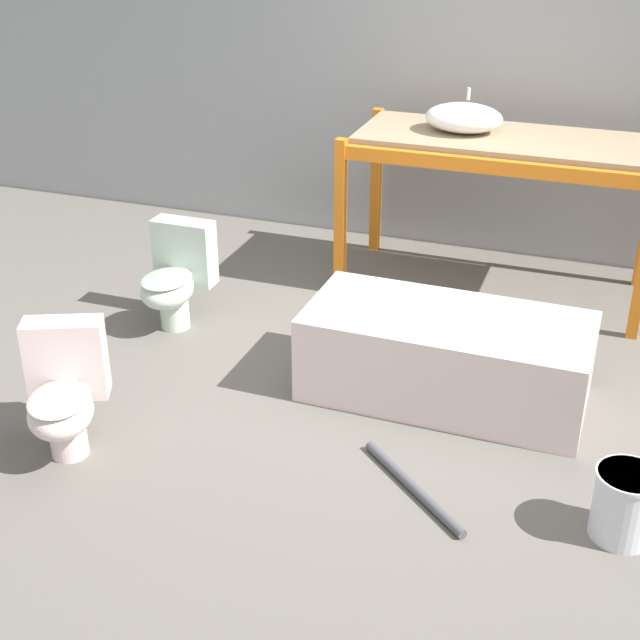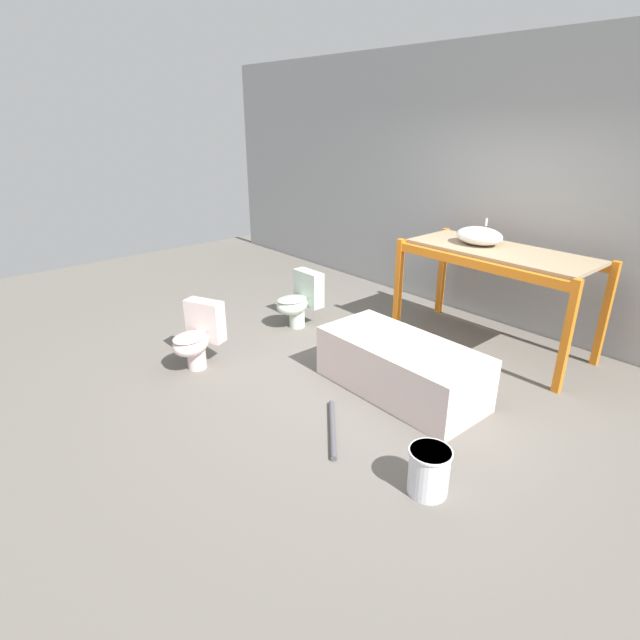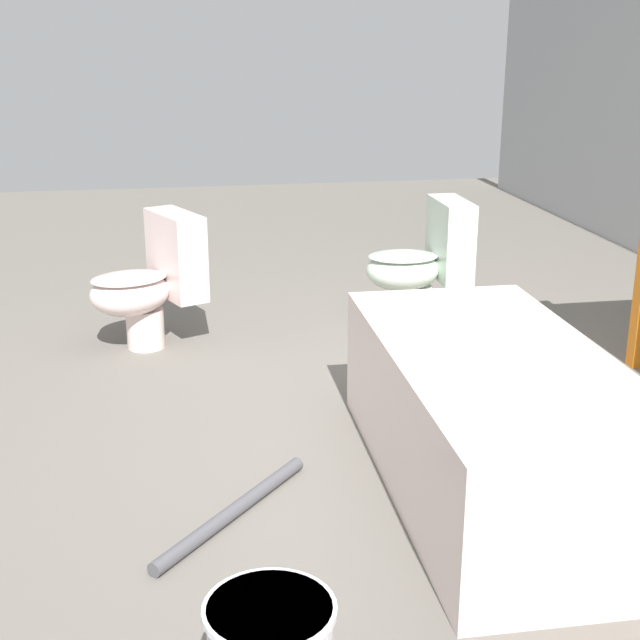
{
  "view_description": "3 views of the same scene",
  "coord_description": "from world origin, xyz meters",
  "px_view_note": "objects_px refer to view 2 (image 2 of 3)",
  "views": [
    {
      "loc": [
        1.19,
        -4.26,
        2.68
      ],
      "look_at": [
        -0.19,
        -0.43,
        0.59
      ],
      "focal_mm": 50.0,
      "sensor_mm": 36.0,
      "label": 1
    },
    {
      "loc": [
        2.96,
        -3.22,
        2.4
      ],
      "look_at": [
        -0.16,
        -0.49,
        0.69
      ],
      "focal_mm": 28.0,
      "sensor_mm": 36.0,
      "label": 2
    },
    {
      "loc": [
        3.03,
        -1.06,
        1.53
      ],
      "look_at": [
        -0.12,
        -0.5,
        0.48
      ],
      "focal_mm": 50.0,
      "sensor_mm": 36.0,
      "label": 3
    }
  ],
  "objects_px": {
    "toilet_near": "(300,299)",
    "bucket_white": "(429,470)",
    "sink_basin": "(479,236)",
    "toilet_far": "(197,336)",
    "bathtub_main": "(401,363)"
  },
  "relations": [
    {
      "from": "toilet_far",
      "to": "bucket_white",
      "type": "bearing_deg",
      "value": -18.17
    },
    {
      "from": "toilet_near",
      "to": "toilet_far",
      "type": "relative_size",
      "value": 1.0
    },
    {
      "from": "toilet_near",
      "to": "toilet_far",
      "type": "xyz_separation_m",
      "value": [
        0.15,
        -1.44,
        0.0
      ]
    },
    {
      "from": "sink_basin",
      "to": "bathtub_main",
      "type": "xyz_separation_m",
      "value": [
        0.29,
        -1.53,
        -0.9
      ]
    },
    {
      "from": "sink_basin",
      "to": "bucket_white",
      "type": "bearing_deg",
      "value": -61.94
    },
    {
      "from": "sink_basin",
      "to": "toilet_far",
      "type": "bearing_deg",
      "value": -117.39
    },
    {
      "from": "bathtub_main",
      "to": "toilet_far",
      "type": "height_order",
      "value": "toilet_far"
    },
    {
      "from": "sink_basin",
      "to": "bucket_white",
      "type": "relative_size",
      "value": 1.53
    },
    {
      "from": "toilet_near",
      "to": "bucket_white",
      "type": "bearing_deg",
      "value": -22.39
    },
    {
      "from": "sink_basin",
      "to": "toilet_near",
      "type": "distance_m",
      "value": 2.16
    },
    {
      "from": "sink_basin",
      "to": "toilet_near",
      "type": "relative_size",
      "value": 0.77
    },
    {
      "from": "sink_basin",
      "to": "bathtub_main",
      "type": "bearing_deg",
      "value": -79.45
    },
    {
      "from": "sink_basin",
      "to": "bathtub_main",
      "type": "distance_m",
      "value": 1.8
    },
    {
      "from": "bathtub_main",
      "to": "bucket_white",
      "type": "relative_size",
      "value": 4.63
    },
    {
      "from": "bathtub_main",
      "to": "toilet_near",
      "type": "height_order",
      "value": "toilet_near"
    }
  ]
}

